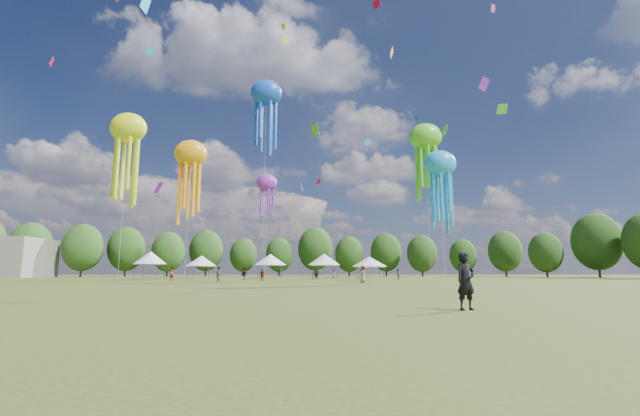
{
  "coord_description": "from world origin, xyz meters",
  "views": [
    {
      "loc": [
        2.99,
        -16.58,
        1.2
      ],
      "look_at": [
        3.86,
        15.0,
        6.0
      ],
      "focal_mm": 23.53,
      "sensor_mm": 36.0,
      "label": 1
    }
  ],
  "objects": [
    {
      "name": "small_kites",
      "position": [
        -2.81,
        42.11,
        29.23
      ],
      "size": [
        64.33,
        55.72,
        43.18
      ],
      "color": "#FDA30F",
      "rests_on": "ground"
    },
    {
      "name": "show_kites",
      "position": [
        1.76,
        42.92,
        19.02
      ],
      "size": [
        50.27,
        26.68,
        28.83
      ],
      "color": "#FDA30F",
      "rests_on": "ground"
    },
    {
      "name": "ground",
      "position": [
        0.0,
        0.0,
        0.0
      ],
      "size": [
        300.0,
        300.0,
        0.0
      ],
      "primitive_type": "plane",
      "color": "#384416",
      "rests_on": "ground"
    },
    {
      "name": "spectator_near",
      "position": [
        -8.41,
        37.73,
        0.91
      ],
      "size": [
        1.12,
        1.1,
        1.82
      ],
      "primitive_type": "imported",
      "rotation": [
        0.0,
        0.0,
        2.41
      ],
      "color": "gray",
      "rests_on": "ground"
    },
    {
      "name": "festival_tents",
      "position": [
        -3.97,
        53.91,
        3.12
      ],
      "size": [
        40.41,
        12.47,
        4.39
      ],
      "color": "#47474C",
      "rests_on": "ground"
    },
    {
      "name": "treeline",
      "position": [
        -3.87,
        62.51,
        6.54
      ],
      "size": [
        201.57,
        95.24,
        13.43
      ],
      "color": "#38281C",
      "rests_on": "ground"
    },
    {
      "name": "observer_main",
      "position": [
        7.97,
        -3.27,
        0.91
      ],
      "size": [
        0.76,
        0.62,
        1.81
      ],
      "primitive_type": "imported",
      "rotation": [
        0.0,
        0.0,
        0.32
      ],
      "color": "black",
      "rests_on": "ground"
    },
    {
      "name": "spectators_far",
      "position": [
        2.4,
        44.59,
        0.83
      ],
      "size": [
        32.61,
        28.22,
        1.83
      ],
      "color": "gray",
      "rests_on": "ground"
    }
  ]
}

